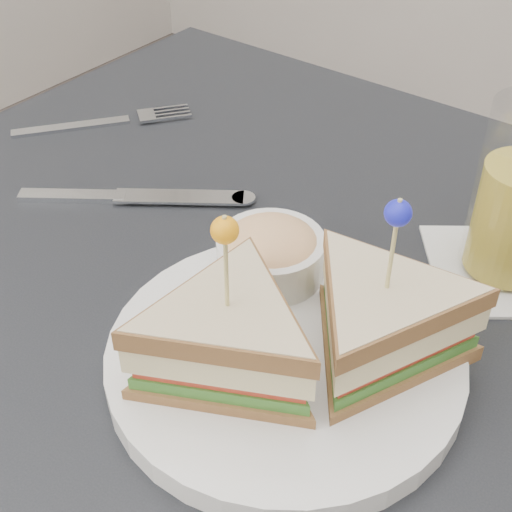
# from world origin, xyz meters

# --- Properties ---
(table) EXTENTS (0.80, 0.80, 0.75)m
(table) POSITION_xyz_m (0.00, 0.00, 0.67)
(table) COLOR black
(table) RESTS_ON ground
(plate_meal) EXTENTS (0.28, 0.26, 0.14)m
(plate_meal) POSITION_xyz_m (0.07, -0.02, 0.79)
(plate_meal) COLOR white
(plate_meal) RESTS_ON table
(cutlery_fork) EXTENTS (0.13, 0.16, 0.01)m
(cutlery_fork) POSITION_xyz_m (-0.29, 0.15, 0.75)
(cutlery_fork) COLOR silver
(cutlery_fork) RESTS_ON table
(cutlery_knife) EXTENTS (0.18, 0.14, 0.01)m
(cutlery_knife) POSITION_xyz_m (-0.17, 0.05, 0.75)
(cutlery_knife) COLOR silver
(cutlery_knife) RESTS_ON table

